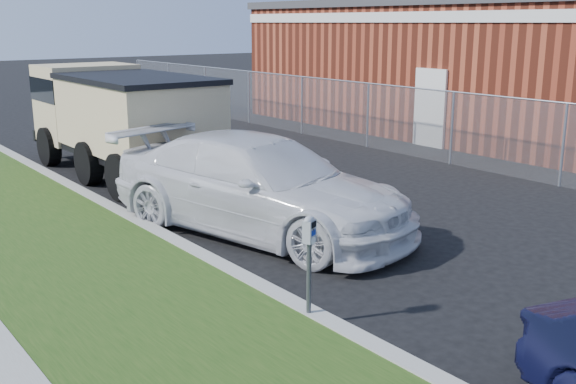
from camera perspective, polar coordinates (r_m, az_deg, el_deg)
ground at (r=10.50m, az=9.47°, el=-5.23°), size 120.00×120.00×0.00m
chainlink_fence at (r=19.23m, az=6.81°, el=7.53°), size 0.06×30.06×30.00m
brick_building at (r=24.30m, az=15.61°, el=10.53°), size 9.20×14.20×4.17m
parking_meter at (r=7.71m, az=1.81°, el=-4.43°), size 0.20×0.17×1.21m
white_wagon at (r=11.32m, az=-2.67°, el=0.64°), size 3.69×5.97×1.62m
dump_truck at (r=16.30m, az=-14.17°, el=6.38°), size 2.52×6.22×2.43m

